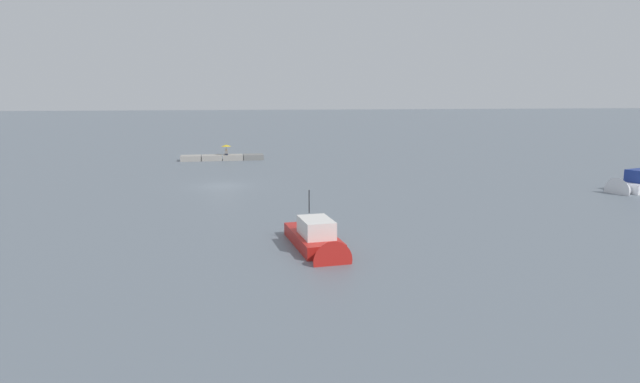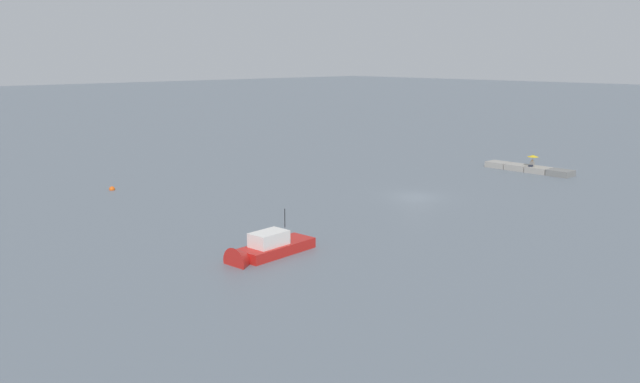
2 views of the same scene
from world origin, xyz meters
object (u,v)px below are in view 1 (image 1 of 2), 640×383
object	(u,v)px
motorboat_white_mid	(639,186)
motorboat_red_far	(318,244)
person_seated_grey_left	(226,153)
umbrella_open_yellow	(226,146)

from	to	relation	value
motorboat_white_mid	motorboat_red_far	xyz separation A→B (m)	(28.04, 12.06, -0.05)
motorboat_white_mid	motorboat_red_far	bearing A→B (deg)	96.01
person_seated_grey_left	umbrella_open_yellow	distance (m)	0.86
motorboat_red_far	motorboat_white_mid	bearing A→B (deg)	-162.10
person_seated_grey_left	umbrella_open_yellow	world-z (taller)	umbrella_open_yellow
person_seated_grey_left	motorboat_white_mid	size ratio (longest dim) A/B	0.10
motorboat_red_far	umbrella_open_yellow	bearing A→B (deg)	-89.33
person_seated_grey_left	motorboat_white_mid	world-z (taller)	motorboat_white_mid
motorboat_white_mid	motorboat_red_far	size ratio (longest dim) A/B	1.15
motorboat_red_far	person_seated_grey_left	bearing A→B (deg)	-89.31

